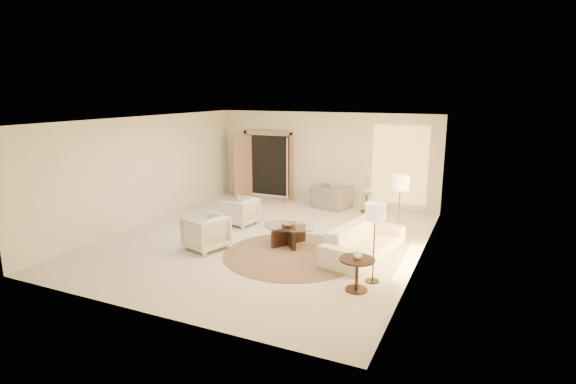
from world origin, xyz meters
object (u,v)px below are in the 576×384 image
at_px(floor_lamp_far, 375,215).
at_px(armchair_left, 240,210).
at_px(side_table, 367,201).
at_px(floor_lamp_near, 400,186).
at_px(coffee_table, 289,233).
at_px(end_vase, 358,255).
at_px(sofa, 364,241).
at_px(armchair_right, 206,231).
at_px(side_vase, 367,190).
at_px(end_table, 357,269).
at_px(bowl, 289,224).
at_px(accent_chair, 331,193).

bearing_deg(floor_lamp_far, armchair_left, 152.26).
bearing_deg(side_table, floor_lamp_near, -60.70).
height_order(coffee_table, end_vase, end_vase).
bearing_deg(coffee_table, sofa, 0.37).
distance_m(armchair_right, end_vase, 3.70).
bearing_deg(side_vase, coffee_table, -103.61).
distance_m(end_table, bowl, 2.66).
bearing_deg(armchair_right, floor_lamp_far, 104.88).
xyz_separation_m(floor_lamp_far, bowl, (-2.24, 1.20, -0.78)).
bearing_deg(accent_chair, floor_lamp_far, 130.06).
xyz_separation_m(floor_lamp_near, side_vase, (-1.38, 2.46, -0.71)).
xyz_separation_m(armchair_right, side_vase, (2.42, 4.53, 0.24)).
distance_m(armchair_left, end_table, 4.69).
bearing_deg(end_vase, coffee_table, 141.00).
bearing_deg(end_vase, bowl, 141.00).
distance_m(end_table, floor_lamp_far, 1.00).
bearing_deg(armchair_right, floor_lamp_near, 136.63).
height_order(end_table, floor_lamp_near, floor_lamp_near).
bearing_deg(sofa, end_vase, -157.69).
xyz_separation_m(side_table, floor_lamp_near, (1.38, -2.46, 1.04)).
xyz_separation_m(end_vase, side_vase, (-1.21, 5.21, -0.00)).
relative_size(armchair_right, coffee_table, 0.63).
relative_size(floor_lamp_far, end_vase, 9.81).
relative_size(floor_lamp_near, end_vase, 10.61).
bearing_deg(sofa, side_vase, 25.29).
bearing_deg(armchair_left, sofa, 83.06).
relative_size(end_table, bowl, 1.90).
xyz_separation_m(accent_chair, side_vase, (1.08, -0.00, 0.20)).
relative_size(armchair_right, end_table, 1.34).
xyz_separation_m(coffee_table, floor_lamp_near, (2.24, 1.08, 1.09)).
distance_m(coffee_table, end_vase, 2.69).
bearing_deg(bowl, sofa, 0.37).
bearing_deg(end_table, side_table, 103.09).
distance_m(accent_chair, end_vase, 5.70).
distance_m(armchair_right, side_vase, 5.14).
bearing_deg(armchair_left, end_vase, 63.77).
distance_m(armchair_right, accent_chair, 4.73).
relative_size(floor_lamp_far, side_vase, 6.32).
distance_m(armchair_right, end_table, 3.70).
xyz_separation_m(bowl, side_vase, (0.86, 3.54, 0.17)).
relative_size(sofa, coffee_table, 1.75).
bearing_deg(bowl, accent_chair, 93.56).
distance_m(sofa, side_table, 3.64).
distance_m(sofa, coffee_table, 1.74).
height_order(armchair_right, floor_lamp_far, floor_lamp_far).
height_order(armchair_right, floor_lamp_near, floor_lamp_near).
height_order(armchair_left, floor_lamp_far, floor_lamp_far).
bearing_deg(bowl, end_table, -39.00).
xyz_separation_m(sofa, end_table, (0.33, -1.69, 0.06)).
xyz_separation_m(side_table, bowl, (-0.86, -3.54, 0.16)).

